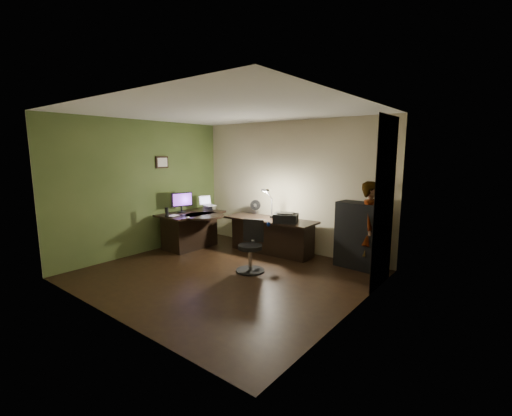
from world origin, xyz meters
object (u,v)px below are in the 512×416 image
Objects in this scene: desk_left at (191,230)px; office_chair at (250,247)px; person at (371,226)px; desk_right at (270,236)px; cabinet at (359,235)px; monitor at (181,205)px.

desk_left is 1.50× the size of office_chair.
desk_right is at bearing 93.74° from person.
person is (0.20, 0.00, 0.19)m from cabinet.
desk_right is (1.58, 0.73, -0.02)m from desk_left.
office_chair is (-1.39, -1.38, -0.15)m from cabinet.
person reaches higher than office_chair.
monitor is at bearing -159.09° from cabinet.
cabinet is 1.33× the size of office_chair.
monitor is 0.30× the size of person.
cabinet is (1.77, 0.28, 0.23)m from desk_right.
monitor is (-0.17, -0.11, 0.55)m from desk_left.
office_chair is at bearing -10.10° from desk_left.
person reaches higher than desk_right.
cabinet is at bearing 35.41° from monitor.
office_chair is at bearing -131.75° from cabinet.
desk_left is 3.51m from cabinet.
desk_left is 1.74m from desk_right.
cabinet is 1.97m from office_chair.
office_chair is (1.96, -0.38, 0.06)m from desk_left.
person is at bearing 5.62° from desk_right.
desk_left is 0.69× the size of desk_right.
person is at bearing 4.84° from cabinet.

